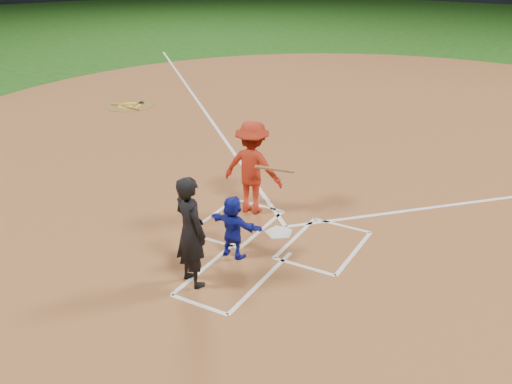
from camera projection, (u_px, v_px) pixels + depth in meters
The scene contains 13 objects.
ground at pixel (279, 233), 11.38m from camera, with size 120.00×120.00×0.00m, color #194912.
home_plate_dirt at pixel (376, 146), 16.15m from camera, with size 28.00×28.00×0.01m, color brown.
home_plate at pixel (279, 233), 11.38m from camera, with size 0.60×0.60×0.02m, color silver.
on_deck_circle at pixel (129, 105), 19.97m from camera, with size 1.70×1.70×0.01m, color brown.
on_deck_logo at pixel (129, 105), 19.96m from camera, with size 0.80×0.80×0.00m, color yellow.
on_deck_bat_a at pixel (137, 103), 20.08m from camera, with size 0.06×0.06×0.84m, color brown.
on_deck_bat_b at pixel (123, 104), 19.96m from camera, with size 0.06×0.06×0.84m, color #A0663A.
on_deck_bat_c at pixel (130, 108), 19.58m from camera, with size 0.06×0.06×0.84m, color olive.
bat_weight_donut at pixel (141, 103), 20.18m from camera, with size 0.19×0.19×0.05m, color black.
catcher at pixel (233, 227), 10.33m from camera, with size 1.11×0.35×1.20m, color #131C9E.
umpire at pixel (191, 232), 9.37m from camera, with size 0.71×0.47×1.95m, color black.
chalk_markings at pixel (368, 153), 15.58m from camera, with size 28.35×17.32×0.01m.
batter_at_plate at pixel (252, 168), 11.89m from camera, with size 1.58×0.92×2.00m.
Camera 1 is at (4.54, -8.97, 5.42)m, focal length 40.00 mm.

